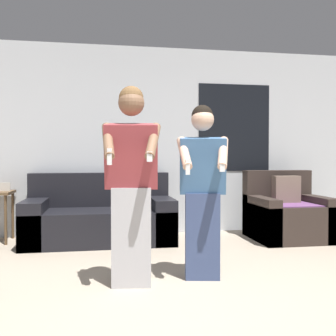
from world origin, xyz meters
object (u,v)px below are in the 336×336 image
object	(u,v)px
person_right	(202,191)
armchair	(287,215)
couch	(100,219)
person_left	(132,185)

from	to	relation	value
person_right	armchair	bearing A→B (deg)	43.49
armchair	person_right	size ratio (longest dim) A/B	0.61
armchair	person_right	distance (m)	2.22
couch	person_left	world-z (taller)	person_left
armchair	couch	bearing A→B (deg)	174.11
couch	person_right	bearing A→B (deg)	-62.23
couch	person_right	world-z (taller)	person_right
armchair	person_right	bearing A→B (deg)	-136.51
person_left	person_right	bearing A→B (deg)	8.79
armchair	person_left	size ratio (longest dim) A/B	0.57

